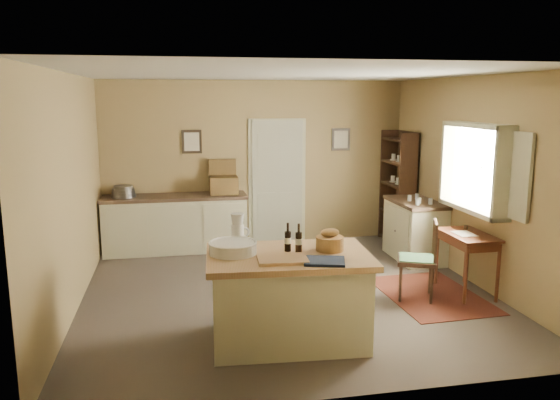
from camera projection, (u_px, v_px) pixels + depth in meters
The scene contains 16 objects.
ground at pixel (286, 292), 6.90m from camera, with size 5.00×5.00×0.00m, color brown.
wall_back at pixel (256, 163), 9.06m from camera, with size 5.00×0.10×2.70m, color #92794D.
wall_front at pixel (352, 238), 4.23m from camera, with size 5.00×0.10×2.70m, color #92794D.
wall_left at pixel (71, 194), 6.18m from camera, with size 0.10×5.00×2.70m, color #92794D.
wall_right at pixel (474, 181), 7.11m from camera, with size 0.10×5.00×2.70m, color #92794D.
ceiling at pixel (287, 73), 6.39m from camera, with size 5.00×5.00×0.00m, color silver.
door at pixel (277, 180), 9.15m from camera, with size 0.97×0.06×2.11m, color #ADAB93.
framed_prints at pixel (268, 141), 9.00m from camera, with size 2.82×0.02×0.38m.
window at pixel (478, 168), 6.87m from camera, with size 0.25×1.99×1.12m.
work_island at pixel (288, 295), 5.45m from camera, with size 1.68×1.15×1.20m.
sideboard at pixel (176, 221), 8.68m from camera, with size 2.26×0.64×1.18m.
rug at pixel (431, 295), 6.79m from camera, with size 1.10×1.60×0.01m, color #542314.
writing_desk at pixel (467, 242), 6.75m from camera, with size 0.50×0.81×0.82m.
desk_chair at pixel (417, 260), 6.61m from camera, with size 0.45×0.45×0.96m, color black, non-canonical shape.
right_cabinet at pixel (415, 229), 8.24m from camera, with size 0.62×1.11×0.99m.
shelving_unit at pixel (400, 188), 9.09m from camera, with size 0.32×0.84×1.88m.
Camera 1 is at (-1.33, -6.42, 2.43)m, focal length 35.00 mm.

